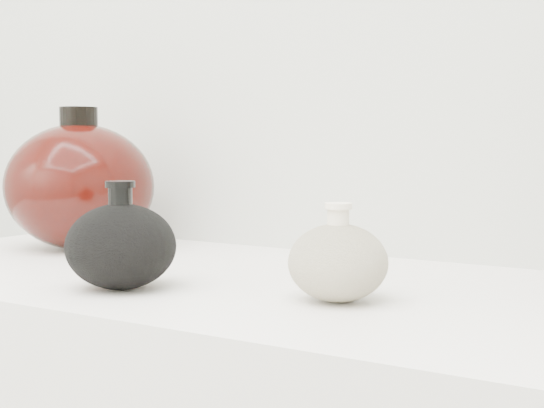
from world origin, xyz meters
The scene contains 3 objects.
black_gourd_vase centered at (-0.10, 0.82, 0.95)m, with size 0.16×0.16×0.12m.
cream_gourd_vase centered at (0.14, 0.89, 0.94)m, with size 0.14×0.14×0.10m.
left_round_pot centered at (-0.38, 1.03, 1.00)m, with size 0.30×0.30×0.22m.
Camera 1 is at (0.50, 0.18, 1.07)m, focal length 50.00 mm.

